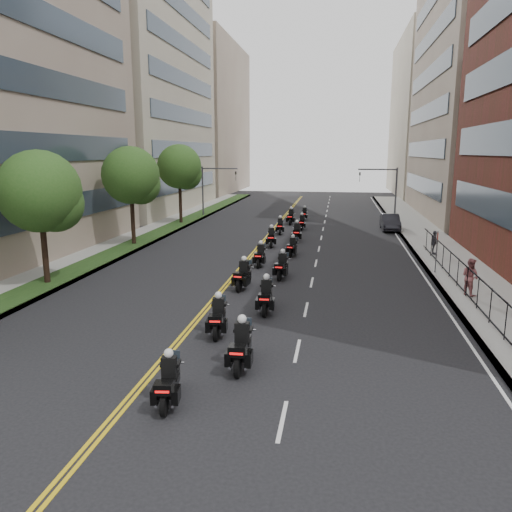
{
  "coord_description": "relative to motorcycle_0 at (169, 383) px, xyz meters",
  "views": [
    {
      "loc": [
        4.51,
        -12.43,
        7.27
      ],
      "look_at": [
        0.37,
        12.71,
        1.9
      ],
      "focal_mm": 35.0,
      "sensor_mm": 36.0,
      "label": 1
    }
  ],
  "objects": [
    {
      "name": "motorcycle_5",
      "position": [
        1.61,
        15.25,
        0.03
      ],
      "size": [
        0.65,
        2.33,
        1.72
      ],
      "rotation": [
        0.0,
        0.0,
        -0.1
      ],
      "color": "black",
      "rests_on": "ground"
    },
    {
      "name": "traffic_signal_right",
      "position": [
        9.73,
        41.56,
        3.05
      ],
      "size": [
        4.09,
        0.2,
        5.6
      ],
      "color": "#3F3F44",
      "rests_on": "ground"
    },
    {
      "name": "motorcycle_9",
      "position": [
        1.45,
        27.58,
        0.04
      ],
      "size": [
        0.56,
        2.38,
        1.76
      ],
      "rotation": [
        0.0,
        0.0,
        0.04
      ],
      "color": "black",
      "rests_on": "ground"
    },
    {
      "name": "pedestrian_b",
      "position": [
        11.39,
        12.83,
        0.44
      ],
      "size": [
        1.09,
        1.16,
        1.89
      ],
      "primitive_type": "imported",
      "rotation": [
        0.0,
        0.0,
        2.13
      ],
      "color": "#945052",
      "rests_on": "sidewalk_right"
    },
    {
      "name": "iron_fence",
      "position": [
        11.19,
        11.56,
        0.25
      ],
      "size": [
        0.05,
        28.0,
        1.5
      ],
      "color": "black",
      "rests_on": "sidewalk_right"
    },
    {
      "name": "motorcycle_2",
      "position": [
        0.09,
        5.76,
        0.04
      ],
      "size": [
        0.67,
        2.37,
        1.75
      ],
      "rotation": [
        0.0,
        0.0,
        0.1
      ],
      "color": "black",
      "rests_on": "ground"
    },
    {
      "name": "motorcycle_3",
      "position": [
        1.59,
        8.9,
        0.05
      ],
      "size": [
        0.59,
        2.42,
        1.78
      ],
      "rotation": [
        0.0,
        0.0,
        0.05
      ],
      "color": "black",
      "rests_on": "ground"
    },
    {
      "name": "building_right_tan",
      "position": [
        21.67,
        47.56,
        14.35
      ],
      "size": [
        15.11,
        28.0,
        30.0
      ],
      "color": "gray",
      "rests_on": "ground"
    },
    {
      "name": "motorcycle_13",
      "position": [
        1.19,
        40.51,
        -0.04
      ],
      "size": [
        0.49,
        2.1,
        1.55
      ],
      "rotation": [
        0.0,
        0.0,
        -0.03
      ],
      "color": "black",
      "rests_on": "ground"
    },
    {
      "name": "building_right_far",
      "position": [
        21.69,
        77.56,
        12.35
      ],
      "size": [
        15.0,
        28.0,
        26.0
      ],
      "primitive_type": "cube",
      "color": "#A59985",
      "rests_on": "ground"
    },
    {
      "name": "traffic_signal_left",
      "position": [
        -9.35,
        41.56,
        3.05
      ],
      "size": [
        4.09,
        0.2,
        5.6
      ],
      "color": "#3F3F44",
      "rests_on": "ground"
    },
    {
      "name": "sidewalk_left",
      "position": [
        -11.81,
        24.56,
        -0.58
      ],
      "size": [
        4.0,
        90.0,
        0.15
      ],
      "primitive_type": "cube",
      "color": "gray",
      "rests_on": "ground"
    },
    {
      "name": "sidewalk_right",
      "position": [
        12.19,
        24.56,
        -0.58
      ],
      "size": [
        4.0,
        90.0,
        0.15
      ],
      "primitive_type": "cube",
      "color": "gray",
      "rests_on": "ground"
    },
    {
      "name": "motorcycle_6",
      "position": [
        -0.12,
        18.19,
        0.0
      ],
      "size": [
        0.52,
        2.24,
        1.65
      ],
      "rotation": [
        0.0,
        0.0,
        -0.02
      ],
      "color": "black",
      "rests_on": "ground"
    },
    {
      "name": "ground",
      "position": [
        0.19,
        -0.44,
        -0.65
      ],
      "size": [
        160.0,
        160.0,
        0.0
      ],
      "primitive_type": "plane",
      "color": "black",
      "rests_on": "ground"
    },
    {
      "name": "motorcycle_12",
      "position": [
        0.05,
        37.25,
        0.05
      ],
      "size": [
        0.56,
        2.42,
        1.78
      ],
      "rotation": [
        0.0,
        0.0,
        -0.03
      ],
      "color": "black",
      "rests_on": "ground"
    },
    {
      "name": "street_trees",
      "position": [
        -10.86,
        18.16,
        4.48
      ],
      "size": [
        4.4,
        38.4,
        7.98
      ],
      "color": "black",
      "rests_on": "ground"
    },
    {
      "name": "motorcycle_1",
      "position": [
        1.62,
        2.79,
        0.08
      ],
      "size": [
        0.58,
        2.5,
        1.85
      ],
      "rotation": [
        0.0,
        0.0,
        0.03
      ],
      "color": "black",
      "rests_on": "ground"
    },
    {
      "name": "motorcycle_4",
      "position": [
        -0.2,
        12.68,
        0.05
      ],
      "size": [
        0.7,
        2.39,
        1.77
      ],
      "rotation": [
        0.0,
        0.0,
        -0.12
      ],
      "color": "black",
      "rests_on": "ground"
    },
    {
      "name": "grass_strip",
      "position": [
        -11.01,
        24.56,
        -0.48
      ],
      "size": [
        2.0,
        90.0,
        0.04
      ],
      "primitive_type": "cube",
      "color": "black",
      "rests_on": "sidewalk_left"
    },
    {
      "name": "parked_sedan",
      "position": [
        9.59,
        34.92,
        0.1
      ],
      "size": [
        1.63,
        4.56,
        1.5
      ],
      "primitive_type": "imported",
      "rotation": [
        0.0,
        0.0,
        0.01
      ],
      "color": "black",
      "rests_on": "ground"
    },
    {
      "name": "pedestrian_c",
      "position": [
        11.47,
        23.15,
        0.33
      ],
      "size": [
        0.62,
        1.05,
        1.67
      ],
      "primitive_type": "imported",
      "rotation": [
        0.0,
        0.0,
        1.35
      ],
      "color": "#45444C",
      "rests_on": "sidewalk_right"
    },
    {
      "name": "motorcycle_10",
      "position": [
        -0.34,
        31.06,
        -0.0
      ],
      "size": [
        0.58,
        2.23,
        1.65
      ],
      "rotation": [
        0.0,
        0.0,
        0.08
      ],
      "color": "black",
      "rests_on": "ground"
    },
    {
      "name": "building_left_mid",
      "position": [
        -21.79,
        47.56,
        16.35
      ],
      "size": [
        16.11,
        28.0,
        34.0
      ],
      "color": "#A59985",
      "rests_on": "ground"
    },
    {
      "name": "motorcycle_7",
      "position": [
        1.63,
        21.67,
        -0.05
      ],
      "size": [
        0.62,
        2.07,
        1.53
      ],
      "rotation": [
        0.0,
        0.0,
        -0.13
      ],
      "color": "black",
      "rests_on": "ground"
    },
    {
      "name": "building_left_far",
      "position": [
        -21.81,
        77.56,
        12.35
      ],
      "size": [
        16.0,
        28.0,
        26.0
      ],
      "primitive_type": "cube",
      "color": "gray",
      "rests_on": "ground"
    },
    {
      "name": "motorcycle_0",
      "position": [
        0.0,
        0.0,
        0.0
      ],
      "size": [
        0.68,
        2.23,
        1.65
      ],
      "rotation": [
        0.0,
        0.0,
        0.14
      ],
      "color": "black",
      "rests_on": "ground"
    },
    {
      "name": "motorcycle_11",
      "position": [
        1.41,
        33.86,
        -0.02
      ],
      "size": [
        0.51,
        2.18,
        1.61
      ],
      "rotation": [
        0.0,
        0.0,
        0.02
      ],
      "color": "black",
      "rests_on": "ground"
    },
    {
      "name": "motorcycle_8",
      "position": [
        -0.31,
        24.93,
        0.02
      ],
      "size": [
        0.63,
        2.31,
        1.71
      ],
      "rotation": [
        0.0,
        0.0,
        0.09
      ],
      "color": "black",
      "rests_on": "ground"
    }
  ]
}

